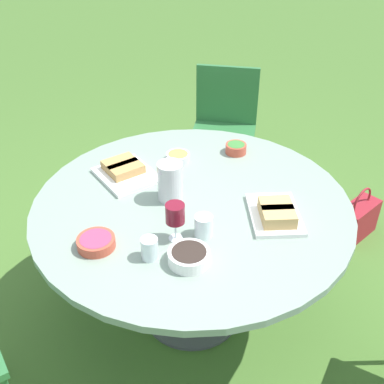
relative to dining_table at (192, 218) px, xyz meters
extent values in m
plane|color=#446B2B|center=(0.00, 0.00, -0.65)|extent=(40.00, 40.00, 0.00)
cylinder|color=#4C4C51|center=(0.00, 0.00, -0.64)|extent=(0.53, 0.53, 0.02)
cylinder|color=#4C4C51|center=(0.00, 0.00, -0.29)|extent=(0.11, 0.11, 0.69)
cylinder|color=gray|center=(0.00, 0.00, 0.07)|extent=(1.48, 1.48, 0.03)
cube|color=#2D6B38|center=(-0.97, -0.73, -0.20)|extent=(0.60, 0.60, 0.04)
cube|color=#2D6B38|center=(-1.13, -0.85, 0.03)|extent=(0.29, 0.37, 0.42)
cylinder|color=#2D6B38|center=(-0.71, -0.78, -0.43)|extent=(0.03, 0.03, 0.43)
cylinder|color=#2D6B38|center=(-0.94, -0.47, -0.43)|extent=(0.03, 0.03, 0.43)
cylinder|color=#2D6B38|center=(-1.00, -1.00, -0.43)|extent=(0.03, 0.03, 0.43)
cylinder|color=#2D6B38|center=(-1.24, -0.69, -0.43)|extent=(0.03, 0.03, 0.43)
cylinder|color=silver|center=(0.05, -0.09, 0.18)|extent=(0.12, 0.12, 0.19)
cone|color=silver|center=(0.10, -0.09, 0.26)|extent=(0.03, 0.03, 0.02)
cylinder|color=silver|center=(0.23, 0.14, 0.09)|extent=(0.06, 0.06, 0.01)
cylinder|color=silver|center=(0.23, 0.14, 0.14)|extent=(0.01, 0.01, 0.09)
cylinder|color=maroon|center=(0.23, 0.14, 0.22)|extent=(0.08, 0.08, 0.08)
cube|color=white|center=(-0.20, 0.33, 0.10)|extent=(0.37, 0.38, 0.02)
cube|color=tan|center=(-0.16, 0.38, 0.14)|extent=(0.18, 0.17, 0.06)
cube|color=tan|center=(-0.20, 0.33, 0.14)|extent=(0.18, 0.17, 0.06)
cube|color=white|center=(0.09, -0.39, 0.10)|extent=(0.29, 0.33, 0.02)
cube|color=#B2844C|center=(0.08, -0.45, 0.13)|extent=(0.18, 0.13, 0.04)
cube|color=#B2844C|center=(0.09, -0.39, 0.13)|extent=(0.18, 0.13, 0.04)
cylinder|color=silver|center=(-0.20, -0.33, 0.11)|extent=(0.13, 0.13, 0.04)
cylinder|color=#E0C147|center=(-0.20, -0.33, 0.12)|extent=(0.10, 0.10, 0.02)
cylinder|color=#B74733|center=(-0.49, -0.18, 0.12)|extent=(0.11, 0.11, 0.05)
cylinder|color=#387533|center=(-0.49, -0.18, 0.13)|extent=(0.09, 0.09, 0.02)
cylinder|color=white|center=(0.28, 0.29, 0.12)|extent=(0.17, 0.17, 0.05)
cylinder|color=#2D231E|center=(0.28, 0.29, 0.13)|extent=(0.14, 0.14, 0.02)
cylinder|color=#B74733|center=(0.50, -0.04, 0.11)|extent=(0.16, 0.16, 0.04)
cylinder|color=#D6385B|center=(0.50, -0.04, 0.12)|extent=(0.13, 0.13, 0.02)
cylinder|color=silver|center=(0.38, 0.16, 0.14)|extent=(0.07, 0.07, 0.09)
cylinder|color=silver|center=(0.12, 0.21, 0.14)|extent=(0.08, 0.08, 0.10)
cube|color=maroon|center=(-1.24, 0.25, -0.53)|extent=(0.30, 0.14, 0.24)
torus|color=maroon|center=(-1.24, 0.25, -0.38)|extent=(0.19, 0.01, 0.19)
camera|label=1|loc=(1.23, 1.33, 1.40)|focal=45.00mm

